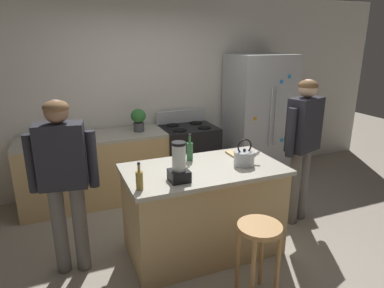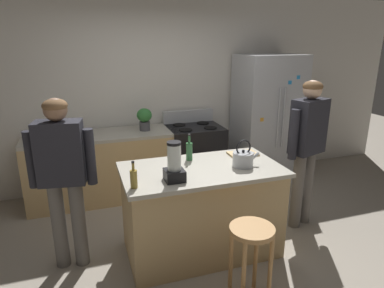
% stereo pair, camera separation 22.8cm
% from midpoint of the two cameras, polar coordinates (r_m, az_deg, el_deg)
% --- Properties ---
extents(ground_plane, '(14.00, 14.00, 0.00)m').
position_cam_midpoint_polar(ground_plane, '(3.72, 0.00, -17.15)').
color(ground_plane, '#9E9384').
extents(back_wall, '(8.00, 0.10, 2.70)m').
position_cam_midpoint_polar(back_wall, '(4.99, -8.62, 8.40)').
color(back_wall, silver).
rests_on(back_wall, ground_plane).
extents(kitchen_island, '(1.54, 0.84, 0.91)m').
position_cam_midpoint_polar(kitchen_island, '(3.48, 0.00, -10.92)').
color(kitchen_island, tan).
rests_on(kitchen_island, ground_plane).
extents(back_counter_run, '(2.00, 0.64, 0.91)m').
position_cam_midpoint_polar(back_counter_run, '(4.70, -16.44, -3.97)').
color(back_counter_run, tan).
rests_on(back_counter_run, ground_plane).
extents(refrigerator, '(0.90, 0.73, 1.89)m').
position_cam_midpoint_polar(refrigerator, '(5.27, 9.83, 4.30)').
color(refrigerator, '#B7BABF').
rests_on(refrigerator, ground_plane).
extents(stove_range, '(0.76, 0.65, 1.09)m').
position_cam_midpoint_polar(stove_range, '(4.93, -1.95, -2.11)').
color(stove_range, black).
rests_on(stove_range, ground_plane).
extents(person_by_island_left, '(0.60, 0.28, 1.63)m').
position_cam_midpoint_polar(person_by_island_left, '(3.22, -22.60, -4.48)').
color(person_by_island_left, '#66605B').
rests_on(person_by_island_left, ground_plane).
extents(person_by_sink_right, '(0.59, 0.34, 1.69)m').
position_cam_midpoint_polar(person_by_sink_right, '(4.00, 16.52, 0.84)').
color(person_by_sink_right, '#66605B').
rests_on(person_by_sink_right, ground_plane).
extents(bar_stool, '(0.36, 0.36, 0.69)m').
position_cam_midpoint_polar(bar_stool, '(2.89, 8.80, -15.94)').
color(bar_stool, '#B7844C').
rests_on(bar_stool, ground_plane).
extents(potted_plant, '(0.20, 0.20, 0.30)m').
position_cam_midpoint_polar(potted_plant, '(4.60, -10.36, 4.19)').
color(potted_plant, '#4C4C51').
rests_on(potted_plant, back_counter_run).
extents(blender_appliance, '(0.17, 0.17, 0.35)m').
position_cam_midpoint_polar(blender_appliance, '(2.95, -4.41, -3.52)').
color(blender_appliance, black).
rests_on(blender_appliance, kitchen_island).
extents(bottle_olive_oil, '(0.07, 0.07, 0.28)m').
position_cam_midpoint_polar(bottle_olive_oil, '(3.46, -2.27, -1.14)').
color(bottle_olive_oil, '#2D6638').
rests_on(bottle_olive_oil, kitchen_island).
extents(bottle_vinegar, '(0.06, 0.06, 0.24)m').
position_cam_midpoint_polar(bottle_vinegar, '(2.85, -11.06, -5.90)').
color(bottle_vinegar, olive).
rests_on(bottle_vinegar, kitchen_island).
extents(tea_kettle, '(0.28, 0.20, 0.27)m').
position_cam_midpoint_polar(tea_kettle, '(3.35, 6.81, -2.27)').
color(tea_kettle, '#B7BABF').
rests_on(tea_kettle, kitchen_island).
extents(cutting_board, '(0.30, 0.20, 0.02)m').
position_cam_midpoint_polar(cutting_board, '(3.70, 6.56, -1.48)').
color(cutting_board, tan).
rests_on(cutting_board, kitchen_island).
extents(chef_knife, '(0.21, 0.12, 0.01)m').
position_cam_midpoint_polar(chef_knife, '(3.71, 6.84, -1.25)').
color(chef_knife, '#B7BABF').
rests_on(chef_knife, cutting_board).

